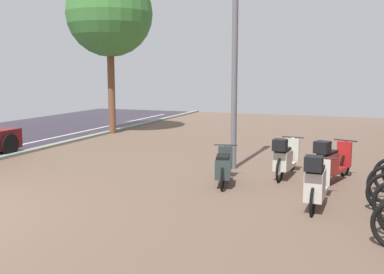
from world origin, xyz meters
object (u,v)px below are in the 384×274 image
(scooter_near, at_px, (331,162))
(scooter_extra, at_px, (224,167))
(lamp_post, at_px, (235,43))
(scooter_mid, at_px, (285,158))
(street_tree, at_px, (109,14))
(scooter_far, at_px, (316,183))

(scooter_near, distance_m, scooter_extra, 2.28)
(scooter_extra, distance_m, lamp_post, 3.08)
(scooter_mid, xyz_separation_m, street_tree, (-7.42, 5.02, 4.05))
(scooter_mid, height_order, scooter_extra, scooter_mid)
(street_tree, bearing_deg, scooter_far, -40.62)
(scooter_extra, distance_m, street_tree, 9.71)
(scooter_near, xyz_separation_m, street_tree, (-8.41, 5.19, 4.04))
(scooter_near, relative_size, scooter_far, 1.00)
(scooter_near, height_order, scooter_mid, scooter_near)
(scooter_extra, bearing_deg, scooter_mid, 44.74)
(scooter_extra, relative_size, street_tree, 0.27)
(scooter_extra, bearing_deg, street_tree, 136.04)
(scooter_far, bearing_deg, street_tree, 139.38)
(scooter_extra, height_order, lamp_post, lamp_post)
(scooter_mid, height_order, street_tree, street_tree)
(scooter_near, height_order, scooter_extra, scooter_near)
(scooter_mid, distance_m, street_tree, 9.83)
(scooter_extra, xyz_separation_m, lamp_post, (-0.23, 1.57, 2.64))
(scooter_mid, height_order, scooter_far, scooter_far)
(scooter_near, relative_size, scooter_mid, 0.99)
(scooter_near, xyz_separation_m, scooter_mid, (-0.99, 0.17, -0.01))
(lamp_post, height_order, street_tree, street_tree)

